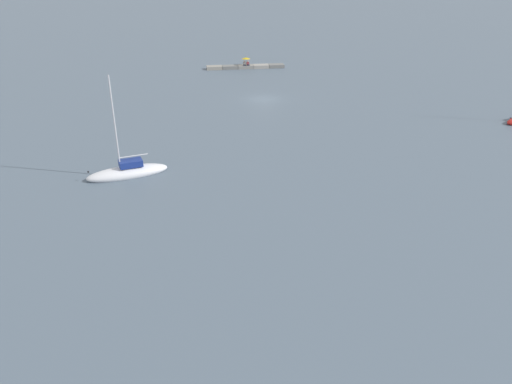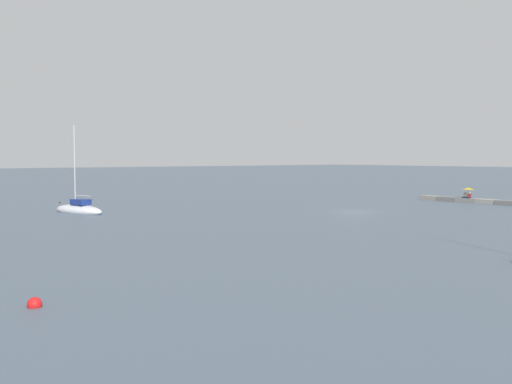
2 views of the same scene
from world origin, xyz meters
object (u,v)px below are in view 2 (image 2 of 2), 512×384
object	(u,v)px
person_seated_grey_right	(465,196)
umbrella_open_yellow	(468,189)
person_seated_maroon_left	(469,196)
sailboat_white_near	(79,210)
mooring_buoy_mid	(35,304)

from	to	relation	value
person_seated_grey_right	umbrella_open_yellow	distance (m)	0.92
person_seated_maroon_left	sailboat_white_near	size ratio (longest dim) A/B	0.08
sailboat_white_near	mooring_buoy_mid	size ratio (longest dim) A/B	16.33
person_seated_grey_right	mooring_buoy_mid	world-z (taller)	person_seated_grey_right
person_seated_grey_right	sailboat_white_near	xyz separation A→B (m)	(14.70, 40.83, -0.45)
person_seated_maroon_left	mooring_buoy_mid	distance (m)	57.95
person_seated_grey_right	mooring_buoy_mid	xyz separation A→B (m)	(-18.75, 54.99, -0.68)
person_seated_maroon_left	person_seated_grey_right	world-z (taller)	same
person_seated_maroon_left	umbrella_open_yellow	distance (m)	0.92
person_seated_grey_right	sailboat_white_near	distance (m)	43.40
sailboat_white_near	person_seated_grey_right	bearing A→B (deg)	-34.70
umbrella_open_yellow	person_seated_maroon_left	bearing A→B (deg)	150.46
person_seated_grey_right	mooring_buoy_mid	size ratio (longest dim) A/B	1.37
mooring_buoy_mid	person_seated_grey_right	bearing A→B (deg)	-71.17
umbrella_open_yellow	sailboat_white_near	world-z (taller)	sailboat_white_near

